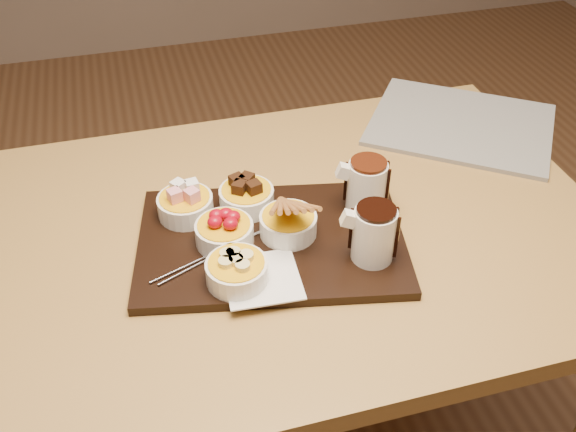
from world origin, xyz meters
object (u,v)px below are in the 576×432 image
object	(u,v)px
dining_table	(280,267)
bowl_strawberries	(224,233)
serving_board	(271,241)
newspaper	(461,125)
pitcher_dark_chocolate	(374,235)
pitcher_milk_chocolate	(367,187)

from	to	relation	value
dining_table	bowl_strawberries	distance (m)	0.17
serving_board	bowl_strawberries	bearing A→B (deg)	-176.42
newspaper	dining_table	bearing A→B (deg)	-118.77
bowl_strawberries	newspaper	bearing A→B (deg)	24.05
dining_table	newspaper	bearing A→B (deg)	25.44
bowl_strawberries	pitcher_dark_chocolate	bearing A→B (deg)	-23.89
dining_table	serving_board	distance (m)	0.12
pitcher_milk_chocolate	bowl_strawberries	bearing A→B (deg)	-163.61
serving_board	pitcher_milk_chocolate	size ratio (longest dim) A/B	4.76
dining_table	pitcher_milk_chocolate	distance (m)	0.23
dining_table	newspaper	size ratio (longest dim) A/B	3.11
bowl_strawberries	pitcher_milk_chocolate	world-z (taller)	pitcher_milk_chocolate
bowl_strawberries	newspaper	world-z (taller)	bowl_strawberries
dining_table	pitcher_dark_chocolate	size ratio (longest dim) A/B	12.42
pitcher_dark_chocolate	bowl_strawberries	bearing A→B (deg)	167.35
pitcher_dark_chocolate	pitcher_milk_chocolate	world-z (taller)	same
bowl_strawberries	pitcher_dark_chocolate	size ratio (longest dim) A/B	1.04
pitcher_milk_chocolate	newspaper	world-z (taller)	pitcher_milk_chocolate
serving_board	bowl_strawberries	xyz separation A→B (m)	(-0.08, 0.01, 0.03)
pitcher_dark_chocolate	pitcher_milk_chocolate	size ratio (longest dim) A/B	1.00
newspaper	serving_board	bearing A→B (deg)	-115.95
pitcher_dark_chocolate	newspaper	xyz separation A→B (m)	(0.36, 0.36, -0.06)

